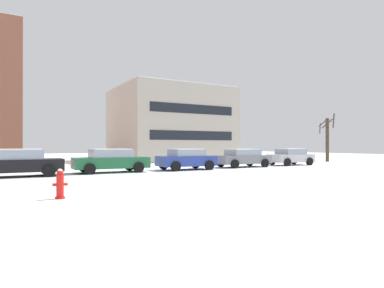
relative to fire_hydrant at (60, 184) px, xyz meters
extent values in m
plane|color=white|center=(-0.07, 0.86, -0.47)|extent=(120.00, 120.00, 0.00)
cube|color=silver|center=(-0.07, 3.94, -0.47)|extent=(80.00, 8.16, 0.00)
cylinder|color=red|center=(0.00, 0.00, -0.44)|extent=(0.30, 0.30, 0.06)
cylinder|color=red|center=(0.00, 0.00, -0.06)|extent=(0.22, 0.22, 0.69)
sphere|color=red|center=(0.00, 0.00, 0.33)|extent=(0.21, 0.21, 0.21)
cylinder|color=red|center=(-0.16, 0.00, -0.03)|extent=(0.12, 0.09, 0.09)
cylinder|color=red|center=(0.16, 0.00, -0.03)|extent=(0.12, 0.09, 0.09)
sphere|color=white|center=(0.00, 0.00, 0.38)|extent=(0.15, 0.15, 0.15)
cube|color=black|center=(-0.77, 8.77, 0.13)|extent=(4.46, 1.96, 0.65)
cube|color=#8C99A8|center=(-0.77, 8.77, 0.70)|extent=(2.48, 1.75, 0.48)
cube|color=white|center=(-0.77, 8.77, 0.97)|extent=(2.25, 1.62, 0.06)
cylinder|color=black|center=(0.69, 9.65, -0.15)|extent=(0.65, 0.24, 0.64)
cylinder|color=black|center=(0.63, 7.79, -0.15)|extent=(0.65, 0.24, 0.64)
cube|color=#1E6038|center=(4.28, 9.07, 0.13)|extent=(4.49, 1.91, 0.65)
cube|color=#8C99A8|center=(4.28, 9.07, 0.69)|extent=(2.49, 1.70, 0.46)
cube|color=white|center=(4.28, 9.07, 0.95)|extent=(2.26, 1.57, 0.06)
cylinder|color=black|center=(5.75, 9.92, -0.15)|extent=(0.65, 0.24, 0.64)
cylinder|color=black|center=(5.69, 8.12, -0.15)|extent=(0.65, 0.24, 0.64)
cylinder|color=black|center=(2.87, 10.02, -0.15)|extent=(0.65, 0.24, 0.64)
cylinder|color=black|center=(2.81, 8.22, -0.15)|extent=(0.65, 0.24, 0.64)
cube|color=#283D93|center=(9.33, 8.74, 0.14)|extent=(3.88, 2.02, 0.67)
cube|color=#8C99A8|center=(9.33, 8.74, 0.68)|extent=(2.16, 1.81, 0.42)
cube|color=white|center=(9.33, 8.74, 0.92)|extent=(1.96, 1.67, 0.06)
cylinder|color=black|center=(10.60, 9.66, -0.15)|extent=(0.65, 0.24, 0.64)
cylinder|color=black|center=(10.54, 7.74, -0.15)|extent=(0.65, 0.24, 0.64)
cylinder|color=black|center=(8.12, 9.75, -0.15)|extent=(0.65, 0.24, 0.64)
cylinder|color=black|center=(8.06, 7.82, -0.15)|extent=(0.65, 0.24, 0.64)
cube|color=slate|center=(14.38, 9.01, 0.11)|extent=(4.31, 1.93, 0.62)
cube|color=#8C99A8|center=(14.38, 9.01, 0.64)|extent=(2.39, 1.72, 0.42)
cube|color=white|center=(14.38, 9.01, 0.88)|extent=(2.18, 1.59, 0.06)
cylinder|color=black|center=(15.79, 9.88, -0.15)|extent=(0.65, 0.24, 0.64)
cylinder|color=black|center=(15.73, 8.05, -0.15)|extent=(0.65, 0.24, 0.64)
cylinder|color=black|center=(13.03, 9.97, -0.15)|extent=(0.65, 0.24, 0.64)
cylinder|color=black|center=(12.96, 8.15, -0.15)|extent=(0.65, 0.24, 0.64)
cube|color=silver|center=(19.42, 8.99, 0.12)|extent=(3.86, 1.85, 0.64)
cube|color=#8C99A8|center=(19.42, 8.99, 0.65)|extent=(2.14, 1.66, 0.42)
cube|color=white|center=(19.42, 8.99, 0.90)|extent=(1.95, 1.53, 0.06)
cylinder|color=black|center=(20.69, 9.83, -0.15)|extent=(0.65, 0.24, 0.64)
cylinder|color=black|center=(20.63, 8.07, -0.15)|extent=(0.65, 0.24, 0.64)
cylinder|color=black|center=(18.22, 9.91, -0.15)|extent=(0.65, 0.24, 0.64)
cylinder|color=black|center=(18.16, 8.15, -0.15)|extent=(0.65, 0.24, 0.64)
cylinder|color=#423326|center=(27.14, 11.40, 1.72)|extent=(0.34, 0.34, 4.38)
cylinder|color=#423326|center=(26.72, 11.95, 2.91)|extent=(1.21, 0.94, 1.17)
cylinder|color=#423326|center=(27.53, 11.70, 3.41)|extent=(0.73, 0.91, 0.97)
cylinder|color=#423326|center=(27.54, 10.96, 3.67)|extent=(1.05, 0.97, 1.40)
cylinder|color=#423326|center=(27.17, 11.94, 3.48)|extent=(1.14, 0.15, 0.81)
cube|color=#B2A899|center=(14.99, 22.61, 3.46)|extent=(11.63, 10.32, 7.85)
cube|color=white|center=(14.99, 22.61, 7.43)|extent=(11.40, 10.12, 0.10)
cube|color=black|center=(14.99, 17.43, 2.15)|extent=(9.31, 0.04, 0.90)
cube|color=black|center=(14.99, 17.43, 4.76)|extent=(9.31, 0.04, 0.90)
camera|label=1|loc=(-1.65, -11.00, 1.19)|focal=31.33mm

